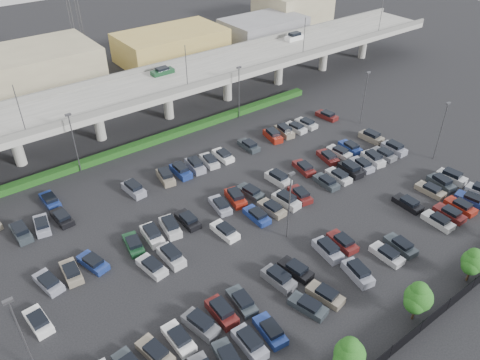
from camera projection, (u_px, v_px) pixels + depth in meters
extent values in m
plane|color=black|center=(250.00, 208.00, 67.76)|extent=(280.00, 280.00, 0.00)
cube|color=gray|center=(142.00, 89.00, 84.72)|extent=(150.00, 13.00, 1.10)
cube|color=slate|center=(158.00, 95.00, 80.01)|extent=(150.00, 0.50, 1.00)
cube|color=slate|center=(126.00, 73.00, 88.24)|extent=(150.00, 0.50, 1.00)
cylinder|color=gray|center=(17.00, 147.00, 75.53)|extent=(1.80, 1.80, 6.70)
cube|color=slate|center=(11.00, 129.00, 73.75)|extent=(2.60, 9.75, 0.50)
cylinder|color=gray|center=(99.00, 122.00, 82.47)|extent=(1.80, 1.80, 6.70)
cube|color=slate|center=(96.00, 106.00, 80.68)|extent=(2.60, 9.75, 0.50)
cylinder|color=gray|center=(168.00, 102.00, 89.41)|extent=(1.80, 1.80, 6.70)
cube|color=slate|center=(167.00, 87.00, 87.62)|extent=(2.60, 9.75, 0.50)
cylinder|color=gray|center=(227.00, 84.00, 96.35)|extent=(1.80, 1.80, 6.70)
cube|color=slate|center=(227.00, 70.00, 94.56)|extent=(2.60, 9.75, 0.50)
cylinder|color=gray|center=(279.00, 69.00, 103.28)|extent=(1.80, 1.80, 6.70)
cube|color=slate|center=(279.00, 55.00, 101.50)|extent=(2.60, 9.75, 0.50)
cylinder|color=gray|center=(324.00, 56.00, 110.22)|extent=(1.80, 1.80, 6.70)
cube|color=slate|center=(325.00, 43.00, 108.44)|extent=(2.60, 9.75, 0.50)
cylinder|color=gray|center=(363.00, 44.00, 117.16)|extent=(1.80, 1.80, 6.70)
cube|color=slate|center=(365.00, 32.00, 115.38)|extent=(2.60, 9.75, 0.50)
cube|color=#163D22|center=(163.00, 72.00, 89.13)|extent=(4.40, 1.82, 0.82)
cube|color=black|center=(162.00, 69.00, 88.77)|extent=(2.30, 1.60, 0.50)
cube|color=white|center=(294.00, 38.00, 105.91)|extent=(4.40, 1.82, 1.05)
cube|color=black|center=(295.00, 34.00, 105.45)|extent=(2.60, 1.60, 0.65)
cylinder|color=#46464B|center=(20.00, 111.00, 67.22)|extent=(0.14, 0.14, 8.00)
cylinder|color=#46464B|center=(186.00, 68.00, 81.10)|extent=(0.14, 0.14, 8.00)
cylinder|color=#46464B|center=(304.00, 37.00, 94.98)|extent=(0.14, 0.14, 8.00)
cylinder|color=#46464B|center=(381.00, 18.00, 106.87)|extent=(0.14, 0.14, 8.00)
cube|color=#113C13|center=(164.00, 137.00, 83.91)|extent=(66.00, 1.60, 1.10)
cube|color=black|center=(415.00, 332.00, 48.81)|extent=(70.00, 0.06, 1.80)
cylinder|color=black|center=(391.00, 352.00, 46.77)|extent=(0.10, 0.10, 2.00)
cylinder|color=black|center=(421.00, 327.00, 49.25)|extent=(0.10, 0.10, 2.00)
cylinder|color=black|center=(448.00, 304.00, 51.73)|extent=(0.10, 0.10, 2.00)
cylinder|color=black|center=(473.00, 284.00, 54.20)|extent=(0.10, 0.10, 2.00)
sphere|color=#164712|center=(350.00, 354.00, 43.82)|extent=(3.04, 3.04, 3.04)
sphere|color=#164712|center=(353.00, 353.00, 44.55)|extent=(2.39, 2.39, 2.39)
sphere|color=#164712|center=(346.00, 360.00, 43.66)|extent=(2.39, 2.39, 2.39)
sphere|color=#164712|center=(350.00, 347.00, 43.43)|extent=(2.06, 2.06, 2.06)
cylinder|color=#332316|center=(414.00, 313.00, 50.81)|extent=(0.26, 0.26, 1.97)
sphere|color=#164712|center=(419.00, 298.00, 49.45)|extent=(3.07, 3.07, 3.07)
sphere|color=#164712|center=(421.00, 297.00, 50.18)|extent=(2.41, 2.41, 2.41)
sphere|color=#164712|center=(415.00, 303.00, 49.28)|extent=(2.41, 2.41, 2.41)
sphere|color=#164712|center=(420.00, 291.00, 49.05)|extent=(2.08, 2.08, 2.08)
cylinder|color=#332316|center=(468.00, 275.00, 55.54)|extent=(0.26, 0.26, 1.80)
sphere|color=#164712|center=(474.00, 262.00, 54.29)|extent=(2.79, 2.79, 2.79)
sphere|color=#164712|center=(475.00, 262.00, 54.96)|extent=(2.19, 2.19, 2.19)
sphere|color=#164712|center=(471.00, 266.00, 54.14)|extent=(2.19, 2.19, 2.19)
sphere|color=#164712|center=(475.00, 256.00, 53.94)|extent=(1.89, 1.89, 1.89)
cube|color=#2D343A|center=(228.00, 359.00, 46.79)|extent=(2.56, 4.65, 0.82)
cube|color=black|center=(229.00, 356.00, 46.31)|extent=(1.98, 2.54, 0.50)
cube|color=gray|center=(250.00, 344.00, 48.09)|extent=(1.98, 4.46, 1.05)
cube|color=black|center=(250.00, 339.00, 47.63)|extent=(1.70, 2.66, 0.65)
cube|color=navy|center=(270.00, 331.00, 49.52)|extent=(2.32, 4.58, 0.82)
cube|color=black|center=(272.00, 329.00, 49.03)|extent=(1.86, 2.47, 0.50)
cube|color=#2D343A|center=(308.00, 306.00, 52.24)|extent=(2.83, 4.71, 0.82)
cube|color=black|center=(309.00, 304.00, 51.76)|extent=(2.11, 2.62, 0.50)
cube|color=gray|center=(325.00, 295.00, 53.61)|extent=(2.61, 4.66, 0.82)
cube|color=black|center=(327.00, 292.00, 53.12)|extent=(2.00, 2.56, 0.50)
cube|color=gray|center=(358.00, 273.00, 56.27)|extent=(2.64, 4.67, 1.05)
cube|color=black|center=(359.00, 268.00, 55.80)|extent=(2.08, 2.86, 0.65)
cube|color=#BCBDC1|center=(387.00, 255.00, 59.06)|extent=(1.87, 4.42, 0.82)
cube|color=black|center=(389.00, 252.00, 58.57)|extent=(1.63, 2.32, 0.50)
cube|color=#2D343A|center=(400.00, 246.00, 60.42)|extent=(2.15, 4.52, 0.82)
cube|color=black|center=(403.00, 243.00, 59.93)|extent=(1.77, 2.41, 0.50)
cube|color=silver|center=(438.00, 221.00, 64.51)|extent=(1.96, 4.46, 0.82)
cube|color=black|center=(440.00, 219.00, 64.02)|extent=(1.67, 2.35, 0.50)
cube|color=#571817|center=(449.00, 214.00, 65.87)|extent=(1.85, 4.41, 0.82)
cube|color=black|center=(452.00, 211.00, 65.38)|extent=(1.62, 2.31, 0.50)
cube|color=maroon|center=(460.00, 207.00, 67.24)|extent=(1.94, 4.45, 0.82)
cube|color=black|center=(463.00, 204.00, 66.75)|extent=(1.66, 2.34, 0.50)
cube|color=navy|center=(471.00, 200.00, 68.60)|extent=(2.51, 4.64, 0.82)
cube|color=black|center=(473.00, 197.00, 68.11)|extent=(1.95, 2.53, 0.50)
cube|color=gray|center=(155.00, 353.00, 47.36)|extent=(2.59, 4.66, 0.82)
cube|color=black|center=(156.00, 350.00, 46.87)|extent=(1.99, 2.55, 0.50)
cube|color=white|center=(179.00, 339.00, 48.72)|extent=(1.86, 4.42, 0.82)
cube|color=black|center=(179.00, 336.00, 48.23)|extent=(1.62, 2.32, 0.50)
cube|color=#585A60|center=(201.00, 325.00, 50.02)|extent=(2.66, 4.67, 1.05)
cube|color=black|center=(200.00, 320.00, 49.55)|extent=(2.09, 2.87, 0.65)
cube|color=#571817|center=(222.00, 313.00, 51.38)|extent=(1.96, 4.46, 1.05)
cube|color=black|center=(222.00, 308.00, 50.92)|extent=(1.69, 2.65, 0.65)
cube|color=#2D343A|center=(242.00, 302.00, 52.81)|extent=(2.31, 4.58, 0.82)
cube|color=black|center=(243.00, 299.00, 52.32)|extent=(1.85, 2.47, 0.50)
cube|color=#585A60|center=(279.00, 279.00, 55.47)|extent=(2.25, 4.56, 1.05)
cube|color=black|center=(279.00, 274.00, 55.01)|extent=(1.85, 2.75, 0.65)
cube|color=black|center=(296.00, 270.00, 56.90)|extent=(2.36, 4.60, 0.82)
cube|color=black|center=(297.00, 267.00, 56.41)|extent=(1.88, 2.48, 0.50)
cube|color=gray|center=(328.00, 250.00, 59.56)|extent=(2.37, 4.60, 1.05)
cube|color=black|center=(328.00, 246.00, 59.10)|extent=(1.92, 2.78, 0.65)
cube|color=#571817|center=(342.00, 242.00, 60.99)|extent=(2.19, 4.54, 0.82)
cube|color=black|center=(344.00, 240.00, 60.50)|extent=(1.79, 2.43, 0.50)
cube|color=black|center=(408.00, 204.00, 67.80)|extent=(1.95, 4.45, 0.82)
cube|color=black|center=(410.00, 201.00, 67.31)|extent=(1.67, 2.35, 0.50)
cube|color=gray|center=(430.00, 191.00, 70.53)|extent=(2.00, 4.47, 0.82)
cube|color=black|center=(432.00, 188.00, 70.04)|extent=(1.69, 2.36, 0.50)
cube|color=#2D343A|center=(441.00, 184.00, 71.83)|extent=(2.47, 4.63, 1.05)
cube|color=black|center=(442.00, 179.00, 71.36)|extent=(1.98, 2.82, 0.65)
cube|color=silver|center=(451.00, 178.00, 73.19)|extent=(2.26, 4.56, 1.05)
cube|color=black|center=(453.00, 173.00, 72.73)|extent=(1.86, 2.75, 0.65)
cube|color=white|center=(39.00, 322.00, 50.51)|extent=(2.21, 4.55, 0.82)
cube|color=black|center=(38.00, 319.00, 50.02)|extent=(1.80, 2.43, 0.50)
cube|color=#BCBDC1|center=(152.00, 267.00, 57.33)|extent=(2.45, 4.62, 0.82)
cube|color=black|center=(152.00, 264.00, 56.84)|extent=(1.93, 2.51, 0.50)
cube|color=#BCBDC1|center=(171.00, 257.00, 58.63)|extent=(1.94, 4.45, 1.05)
cube|color=black|center=(171.00, 252.00, 58.16)|extent=(1.67, 2.64, 0.65)
cube|color=white|center=(225.00, 231.00, 62.78)|extent=(2.07, 4.50, 0.82)
cube|color=black|center=(226.00, 229.00, 62.29)|extent=(1.73, 2.39, 0.50)
cube|color=navy|center=(257.00, 216.00, 65.51)|extent=(1.86, 4.42, 0.82)
cube|color=black|center=(258.00, 213.00, 65.02)|extent=(1.62, 2.31, 0.50)
cube|color=gray|center=(272.00, 209.00, 66.87)|extent=(2.14, 4.52, 0.82)
cube|color=black|center=(273.00, 206.00, 66.38)|extent=(1.76, 2.41, 0.50)
cube|color=silver|center=(286.00, 201.00, 68.17)|extent=(2.27, 4.57, 1.05)
cube|color=black|center=(287.00, 197.00, 67.70)|extent=(1.86, 2.75, 0.65)
cube|color=#571817|center=(300.00, 195.00, 69.59)|extent=(2.60, 4.66, 0.82)
cube|color=black|center=(301.00, 192.00, 69.11)|extent=(2.00, 2.55, 0.50)
cube|color=#2D343A|center=(326.00, 182.00, 72.32)|extent=(2.02, 4.48, 0.82)
cube|color=black|center=(327.00, 180.00, 71.83)|extent=(1.70, 2.37, 0.50)
cube|color=#BCBDC1|center=(338.00, 176.00, 73.68)|extent=(1.97, 4.46, 0.82)
cube|color=black|center=(340.00, 174.00, 73.19)|extent=(1.68, 2.35, 0.50)
cube|color=black|center=(350.00, 170.00, 74.98)|extent=(2.29, 4.57, 1.05)
cube|color=black|center=(351.00, 166.00, 74.52)|extent=(1.88, 2.76, 0.65)
cube|color=gray|center=(362.00, 165.00, 76.41)|extent=(2.41, 4.61, 0.82)
cube|color=black|center=(363.00, 162.00, 75.92)|extent=(1.90, 2.50, 0.50)
cube|color=#BCBDC1|center=(373.00, 159.00, 77.71)|extent=(2.63, 4.67, 1.05)
cube|color=black|center=(374.00, 155.00, 77.24)|extent=(2.07, 2.86, 0.65)
cube|color=#585A60|center=(383.00, 155.00, 79.13)|extent=(1.87, 4.42, 0.82)
cube|color=black|center=(385.00, 152.00, 78.65)|extent=(1.63, 2.32, 0.50)
cube|color=gray|center=(394.00, 149.00, 80.43)|extent=(1.90, 4.43, 1.05)
cube|color=black|center=(395.00, 145.00, 79.97)|extent=(1.65, 2.63, 0.65)
cube|color=gray|center=(49.00, 283.00, 55.17)|extent=(2.63, 4.67, 0.82)
cube|color=black|center=(48.00, 280.00, 54.68)|extent=(2.01, 2.56, 0.50)
cube|color=gray|center=(71.00, 273.00, 56.53)|extent=(2.15, 4.53, 0.82)
cube|color=black|center=(71.00, 270.00, 56.04)|extent=(1.77, 2.41, 0.50)
cube|color=navy|center=(93.00, 263.00, 57.89)|extent=(2.87, 4.72, 0.82)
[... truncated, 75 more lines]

